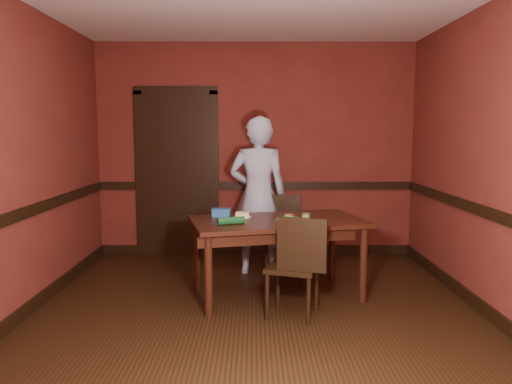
{
  "coord_description": "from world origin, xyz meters",
  "views": [
    {
      "loc": [
        -0.02,
        -4.11,
        1.6
      ],
      "look_at": [
        0.0,
        0.35,
        1.05
      ],
      "focal_mm": 35.0,
      "sensor_mm": 36.0,
      "label": 1
    }
  ],
  "objects_px": {
    "chair_far": "(285,238)",
    "sandwich_plate": "(289,219)",
    "chair_near": "(293,265)",
    "sauce_jar": "(306,218)",
    "dining_table": "(277,258)",
    "person": "(258,196)",
    "cheese_saucer": "(242,215)",
    "food_tub": "(221,212)"
  },
  "relations": [
    {
      "from": "chair_far",
      "to": "sandwich_plate",
      "type": "bearing_deg",
      "value": -81.6
    },
    {
      "from": "chair_near",
      "to": "sauce_jar",
      "type": "relative_size",
      "value": 9.74
    },
    {
      "from": "chair_near",
      "to": "sandwich_plate",
      "type": "relative_size",
      "value": 3.59
    },
    {
      "from": "dining_table",
      "to": "sandwich_plate",
      "type": "distance_m",
      "value": 0.42
    },
    {
      "from": "person",
      "to": "sauce_jar",
      "type": "relative_size",
      "value": 19.24
    },
    {
      "from": "chair_far",
      "to": "cheese_saucer",
      "type": "xyz_separation_m",
      "value": [
        -0.45,
        -0.48,
        0.33
      ]
    },
    {
      "from": "chair_far",
      "to": "food_tub",
      "type": "height_order",
      "value": "chair_far"
    },
    {
      "from": "person",
      "to": "cheese_saucer",
      "type": "relative_size",
      "value": 10.11
    },
    {
      "from": "dining_table",
      "to": "food_tub",
      "type": "relative_size",
      "value": 8.49
    },
    {
      "from": "person",
      "to": "sauce_jar",
      "type": "bearing_deg",
      "value": 115.47
    },
    {
      "from": "person",
      "to": "sandwich_plate",
      "type": "xyz_separation_m",
      "value": [
        0.29,
        -0.88,
        -0.11
      ]
    },
    {
      "from": "chair_far",
      "to": "person",
      "type": "bearing_deg",
      "value": 150.65
    },
    {
      "from": "person",
      "to": "chair_far",
      "type": "bearing_deg",
      "value": 143.54
    },
    {
      "from": "sandwich_plate",
      "to": "chair_far",
      "type": "bearing_deg",
      "value": 89.81
    },
    {
      "from": "chair_near",
      "to": "cheese_saucer",
      "type": "bearing_deg",
      "value": -36.49
    },
    {
      "from": "cheese_saucer",
      "to": "person",
      "type": "bearing_deg",
      "value": 77.35
    },
    {
      "from": "sauce_jar",
      "to": "food_tub",
      "type": "height_order",
      "value": "sauce_jar"
    },
    {
      "from": "sauce_jar",
      "to": "cheese_saucer",
      "type": "xyz_separation_m",
      "value": [
        -0.59,
        0.27,
        -0.02
      ]
    },
    {
      "from": "chair_near",
      "to": "person",
      "type": "relative_size",
      "value": 0.51
    },
    {
      "from": "sandwich_plate",
      "to": "sauce_jar",
      "type": "xyz_separation_m",
      "value": [
        0.15,
        -0.1,
        0.03
      ]
    },
    {
      "from": "chair_near",
      "to": "food_tub",
      "type": "bearing_deg",
      "value": -28.4
    },
    {
      "from": "person",
      "to": "food_tub",
      "type": "xyz_separation_m",
      "value": [
        -0.37,
        -0.64,
        -0.08
      ]
    },
    {
      "from": "dining_table",
      "to": "person",
      "type": "distance_m",
      "value": 0.97
    },
    {
      "from": "food_tub",
      "to": "dining_table",
      "type": "bearing_deg",
      "value": -14.14
    },
    {
      "from": "sandwich_plate",
      "to": "cheese_saucer",
      "type": "distance_m",
      "value": 0.48
    },
    {
      "from": "dining_table",
      "to": "sauce_jar",
      "type": "xyz_separation_m",
      "value": [
        0.26,
        -0.17,
        0.42
      ]
    },
    {
      "from": "cheese_saucer",
      "to": "food_tub",
      "type": "bearing_deg",
      "value": 163.41
    },
    {
      "from": "dining_table",
      "to": "chair_far",
      "type": "relative_size",
      "value": 1.8
    },
    {
      "from": "sandwich_plate",
      "to": "sauce_jar",
      "type": "bearing_deg",
      "value": -34.64
    },
    {
      "from": "sandwich_plate",
      "to": "cheese_saucer",
      "type": "height_order",
      "value": "sandwich_plate"
    },
    {
      "from": "chair_near",
      "to": "food_tub",
      "type": "distance_m",
      "value": 1.01
    },
    {
      "from": "food_tub",
      "to": "cheese_saucer",
      "type": "bearing_deg",
      "value": -13.61
    },
    {
      "from": "chair_far",
      "to": "person",
      "type": "height_order",
      "value": "person"
    },
    {
      "from": "sandwich_plate",
      "to": "food_tub",
      "type": "distance_m",
      "value": 0.7
    },
    {
      "from": "chair_near",
      "to": "sandwich_plate",
      "type": "bearing_deg",
      "value": -72.15
    },
    {
      "from": "cheese_saucer",
      "to": "food_tub",
      "type": "height_order",
      "value": "food_tub"
    },
    {
      "from": "cheese_saucer",
      "to": "chair_far",
      "type": "bearing_deg",
      "value": 46.82
    },
    {
      "from": "person",
      "to": "food_tub",
      "type": "height_order",
      "value": "person"
    },
    {
      "from": "dining_table",
      "to": "sauce_jar",
      "type": "distance_m",
      "value": 0.52
    },
    {
      "from": "person",
      "to": "sandwich_plate",
      "type": "height_order",
      "value": "person"
    },
    {
      "from": "food_tub",
      "to": "chair_far",
      "type": "bearing_deg",
      "value": 35.25
    },
    {
      "from": "dining_table",
      "to": "sandwich_plate",
      "type": "xyz_separation_m",
      "value": [
        0.11,
        -0.06,
        0.4
      ]
    }
  ]
}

